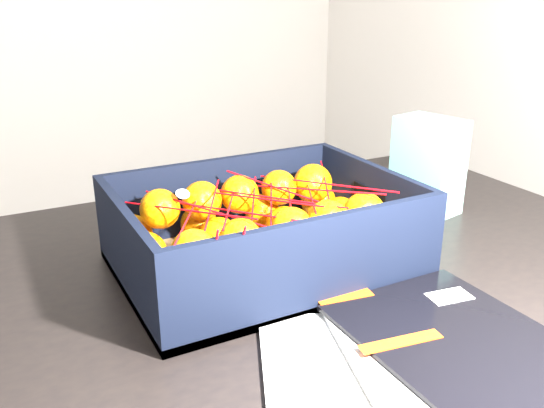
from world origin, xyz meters
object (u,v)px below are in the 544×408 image
produce_crate (262,242)px  table (283,320)px  magazine_stack (424,359)px  retail_carton (428,165)px

produce_crate → table: bearing=-2.5°
magazine_stack → retail_carton: size_ratio=2.29×
retail_carton → produce_crate: bearing=179.2°
magazine_stack → retail_carton: (0.33, 0.37, 0.08)m
table → magazine_stack: magazine_stack is taller
table → retail_carton: size_ratio=7.03×
table → retail_carton: 0.39m
magazine_stack → produce_crate: (-0.05, 0.30, 0.03)m
retail_carton → magazine_stack: bearing=-143.2°
magazine_stack → retail_carton: 0.50m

